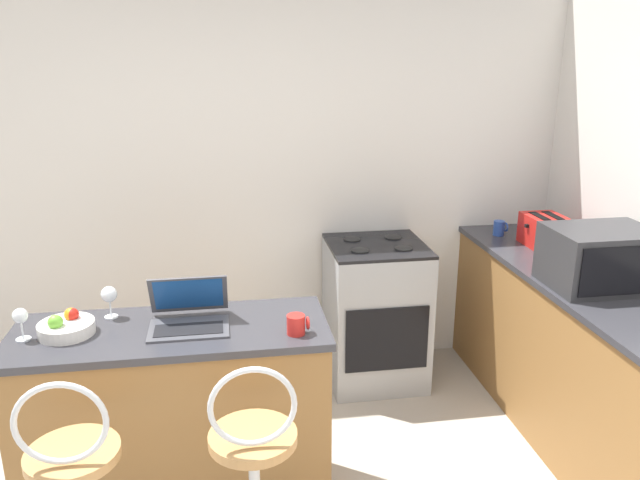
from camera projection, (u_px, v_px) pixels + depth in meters
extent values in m
cube|color=silver|center=(242.00, 182.00, 4.05)|extent=(12.00, 0.06, 2.60)
cube|color=olive|center=(178.00, 424.00, 2.91)|extent=(1.37, 0.51, 0.90)
cube|color=#333338|center=(171.00, 332.00, 2.77)|extent=(1.40, 0.54, 0.03)
cube|color=olive|center=(608.00, 383.00, 3.26)|extent=(0.62, 2.73, 0.90)
cube|color=#333338|center=(621.00, 300.00, 3.12)|extent=(0.65, 2.76, 0.03)
cylinder|color=#B7844C|center=(73.00, 455.00, 2.27)|extent=(0.34, 0.34, 0.04)
torus|color=silver|center=(60.00, 424.00, 2.12)|extent=(0.32, 0.02, 0.32)
cylinder|color=#B7844C|center=(253.00, 438.00, 2.37)|extent=(0.34, 0.34, 0.04)
torus|color=silver|center=(253.00, 407.00, 2.22)|extent=(0.32, 0.02, 0.32)
cube|color=#47474C|center=(189.00, 329.00, 2.75)|extent=(0.35, 0.23, 0.01)
cube|color=black|center=(189.00, 329.00, 2.73)|extent=(0.30, 0.13, 0.00)
cube|color=#47474C|center=(189.00, 294.00, 2.84)|extent=(0.35, 0.11, 0.20)
cube|color=#19478C|center=(189.00, 294.00, 2.83)|extent=(0.31, 0.09, 0.17)
cube|color=#2D2D30|center=(600.00, 258.00, 3.22)|extent=(0.53, 0.40, 0.31)
cube|color=black|center=(616.00, 272.00, 3.02)|extent=(0.37, 0.01, 0.25)
cube|color=red|center=(545.00, 231.00, 3.89)|extent=(0.23, 0.28, 0.19)
cube|color=black|center=(539.00, 216.00, 3.86)|extent=(0.05, 0.20, 0.00)
cube|color=black|center=(553.00, 215.00, 3.87)|extent=(0.05, 0.20, 0.00)
cube|color=black|center=(527.00, 226.00, 3.86)|extent=(0.02, 0.02, 0.02)
cube|color=#9EA3A8|center=(375.00, 314.00, 4.09)|extent=(0.61, 0.60, 0.92)
cube|color=black|center=(387.00, 340.00, 3.81)|extent=(0.52, 0.01, 0.41)
cube|color=black|center=(377.00, 246.00, 3.95)|extent=(0.61, 0.60, 0.02)
cylinder|color=black|center=(360.00, 251.00, 3.81)|extent=(0.11, 0.11, 0.01)
cylinder|color=black|center=(403.00, 248.00, 3.86)|extent=(0.11, 0.11, 0.01)
cylinder|color=black|center=(352.00, 239.00, 4.04)|extent=(0.11, 0.11, 0.01)
cylinder|color=black|center=(393.00, 237.00, 4.08)|extent=(0.11, 0.11, 0.01)
cylinder|color=#2D51AD|center=(499.00, 228.00, 4.13)|extent=(0.07, 0.07, 0.10)
torus|color=#2D51AD|center=(506.00, 227.00, 4.14)|extent=(0.01, 0.06, 0.06)
cylinder|color=red|center=(296.00, 325.00, 2.70)|extent=(0.08, 0.08, 0.09)
torus|color=red|center=(308.00, 323.00, 2.70)|extent=(0.01, 0.06, 0.06)
cylinder|color=silver|center=(66.00, 328.00, 2.70)|extent=(0.24, 0.24, 0.05)
sphere|color=red|center=(72.00, 314.00, 2.73)|extent=(0.06, 0.06, 0.06)
sphere|color=orange|center=(71.00, 314.00, 2.73)|extent=(0.06, 0.06, 0.06)
sphere|color=#66B233|center=(55.00, 322.00, 2.65)|extent=(0.06, 0.06, 0.06)
cylinder|color=silver|center=(24.00, 339.00, 2.65)|extent=(0.06, 0.06, 0.00)
cylinder|color=silver|center=(22.00, 330.00, 2.64)|extent=(0.01, 0.01, 0.08)
sphere|color=silver|center=(20.00, 316.00, 2.62)|extent=(0.06, 0.06, 0.06)
cylinder|color=silver|center=(111.00, 317.00, 2.88)|extent=(0.06, 0.06, 0.00)
cylinder|color=silver|center=(110.00, 308.00, 2.86)|extent=(0.01, 0.01, 0.08)
sphere|color=silver|center=(109.00, 294.00, 2.84)|extent=(0.07, 0.07, 0.07)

